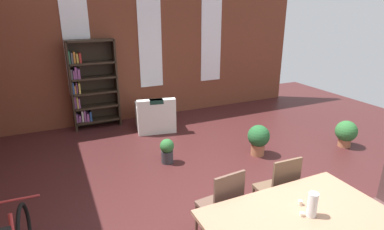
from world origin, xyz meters
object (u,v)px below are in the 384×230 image
dining_table (301,226)px  bookshelf_tall (91,85)px  armchair_white (155,117)px  dining_chair_far_right (279,189)px  potted_plant_by_shelf (346,132)px  vase_on_table (312,205)px  potted_plant_window (258,138)px  dining_chair_far_left (222,205)px  potted_plant_corner (167,150)px

dining_table → bookshelf_tall: bookshelf_tall is taller
dining_table → armchair_white: bearing=89.2°
dining_chair_far_right → potted_plant_by_shelf: bearing=25.6°
vase_on_table → dining_chair_far_right: bearing=69.6°
potted_plant_window → dining_chair_far_left: bearing=-135.6°
vase_on_table → potted_plant_window: vase_on_table is taller
dining_table → potted_plant_window: (1.35, 2.46, -0.34)m
potted_plant_corner → potted_plant_window: 1.66m
dining_table → dining_chair_far_right: (0.39, 0.76, -0.15)m
dining_chair_far_right → potted_plant_corner: bearing=107.1°
potted_plant_by_shelf → potted_plant_window: size_ratio=0.90×
dining_table → dining_chair_far_left: dining_chair_far_left is taller
dining_chair_far_left → potted_plant_corner: size_ratio=2.18×
dining_chair_far_right → potted_plant_window: bearing=60.5°
dining_table → vase_on_table: bearing=0.0°
dining_chair_far_left → potted_plant_corner: (0.13, 2.10, -0.28)m
vase_on_table → potted_plant_window: bearing=63.2°
armchair_white → potted_plant_corner: armchair_white is taller
potted_plant_by_shelf → potted_plant_corner: (-3.36, 0.81, -0.05)m
armchair_white → potted_plant_by_shelf: armchair_white is taller
dining_table → potted_plant_by_shelf: bearing=33.6°
potted_plant_window → dining_chair_far_right: bearing=-119.5°
vase_on_table → dining_chair_far_left: 0.97m
dining_table → potted_plant_by_shelf: 3.74m
potted_plant_corner → dining_chair_far_right: bearing=-72.9°
bookshelf_tall → potted_plant_corner: 2.57m
dining_table → vase_on_table: vase_on_table is taller
potted_plant_window → armchair_white: bearing=122.7°
dining_chair_far_right → dining_table: bearing=-117.0°
dining_table → potted_plant_corner: size_ratio=4.00×
potted_plant_by_shelf → potted_plant_corner: potted_plant_by_shelf is taller
armchair_white → potted_plant_by_shelf: (3.04, -2.40, 0.01)m
dining_table → armchair_white: 4.48m
dining_table → dining_chair_far_right: 0.87m
dining_chair_far_left → potted_plant_by_shelf: 3.73m
bookshelf_tall → potted_plant_corner: bearing=-69.0°
potted_plant_by_shelf → potted_plant_window: potted_plant_window is taller
bookshelf_tall → potted_plant_corner: (0.88, -2.30, -0.73)m
dining_chair_far_left → dining_chair_far_right: 0.78m
dining_table → vase_on_table: (0.11, 0.00, 0.20)m
dining_table → armchair_white: armchair_white is taller
dining_chair_far_left → bookshelf_tall: 4.49m
bookshelf_tall → potted_plant_by_shelf: 5.30m
dining_chair_far_right → potted_plant_window: (0.96, 1.70, -0.19)m
bookshelf_tall → armchair_white: size_ratio=2.07×
vase_on_table → armchair_white: bearing=90.5°
dining_chair_far_right → bookshelf_tall: 4.68m
dining_table → potted_plant_window: bearing=61.3°
potted_plant_corner → potted_plant_window: size_ratio=0.77×
dining_chair_far_right → bookshelf_tall: bearing=109.2°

